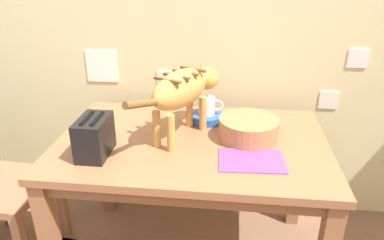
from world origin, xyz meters
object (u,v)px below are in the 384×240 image
dining_table (192,156)px  book_stack (250,122)px  saucer_bowl (206,117)px  coffee_mug (207,106)px  magazine (252,161)px  wicker_basket (249,128)px  toaster (94,137)px  cat (184,89)px

dining_table → book_stack: book_stack is taller
saucer_bowl → coffee_mug: (0.00, 0.00, 0.07)m
saucer_bowl → magazine: size_ratio=0.65×
book_stack → wicker_basket: (-0.01, -0.13, 0.02)m
wicker_basket → dining_table: bearing=-171.5°
toaster → dining_table: bearing=25.4°
dining_table → book_stack: size_ratio=6.65×
book_stack → saucer_bowl: bearing=168.8°
coffee_mug → wicker_basket: 0.28m
dining_table → toaster: toaster is taller
cat → coffee_mug: (0.09, 0.18, -0.15)m
saucer_bowl → wicker_basket: 0.28m
wicker_basket → toaster: (-0.66, -0.23, 0.03)m
wicker_basket → saucer_bowl: bearing=140.0°
dining_table → saucer_bowl: bearing=77.0°
dining_table → wicker_basket: (0.26, 0.04, 0.14)m
magazine → book_stack: (0.00, 0.35, 0.02)m
coffee_mug → wicker_basket: bearing=-40.5°
wicker_basket → toaster: size_ratio=1.40×
toaster → saucer_bowl: bearing=42.3°
book_stack → toaster: (-0.67, -0.36, 0.06)m
dining_table → magazine: (0.27, -0.17, 0.09)m
saucer_bowl → toaster: toaster is taller
book_stack → toaster: size_ratio=0.95×
dining_table → toaster: bearing=-154.6°
dining_table → toaster: size_ratio=6.32×
saucer_bowl → book_stack: 0.23m
dining_table → book_stack: (0.28, 0.17, 0.12)m
magazine → dining_table: bearing=144.9°
book_stack → dining_table: bearing=-147.9°
cat → wicker_basket: (0.30, -0.00, -0.18)m
cat → book_stack: cat is taller
dining_table → cat: 0.33m
saucer_bowl → coffee_mug: size_ratio=1.37×
magazine → toaster: (-0.67, -0.02, 0.08)m
magazine → coffee_mug: bearing=116.4°
coffee_mug → toaster: toaster is taller
coffee_mug → wicker_basket: (0.21, -0.18, -0.03)m
coffee_mug → book_stack: size_ratio=0.68×
dining_table → magazine: magazine is taller
magazine → toaster: 0.68m
coffee_mug → book_stack: (0.22, -0.04, -0.06)m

